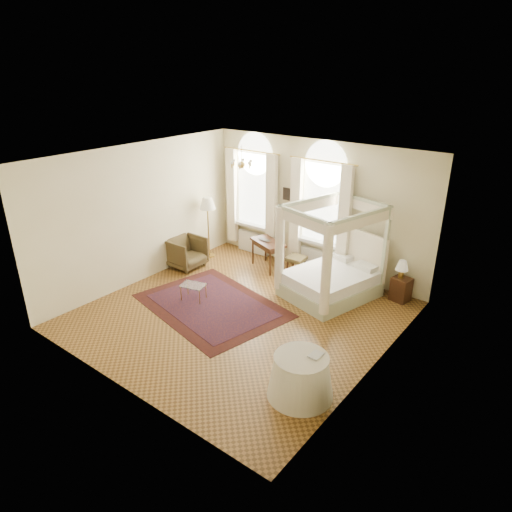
{
  "coord_description": "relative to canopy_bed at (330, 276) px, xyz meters",
  "views": [
    {
      "loc": [
        5.44,
        -6.46,
        4.94
      ],
      "look_at": [
        0.12,
        0.4,
        1.25
      ],
      "focal_mm": 32.0,
      "sensor_mm": 36.0,
      "label": 1
    }
  ],
  "objects": [
    {
      "name": "wall_pictures",
      "position": [
        -0.98,
        1.05,
        1.4
      ],
      "size": [
        2.54,
        0.03,
        0.39
      ],
      "color": "black",
      "rests_on": "room_walls"
    },
    {
      "name": "laptop",
      "position": [
        -2.13,
        0.43,
        0.26
      ],
      "size": [
        0.39,
        0.29,
        0.03
      ],
      "primitive_type": "imported",
      "rotation": [
        0.0,
        0.0,
        2.97
      ],
      "color": "black",
      "rests_on": "writing_desk"
    },
    {
      "name": "coffee_table",
      "position": [
        -2.31,
        -2.05,
        -0.16
      ],
      "size": [
        0.62,
        0.51,
        0.37
      ],
      "color": "white",
      "rests_on": "ground"
    },
    {
      "name": "armchair",
      "position": [
        -3.75,
        -0.85,
        -0.09
      ],
      "size": [
        0.89,
        0.86,
        0.79
      ],
      "primitive_type": "imported",
      "rotation": [
        0.0,
        0.0,
        1.59
      ],
      "color": "#44361D",
      "rests_on": "ground"
    },
    {
      "name": "chandelier",
      "position": [
        -1.96,
        -0.72,
        2.42
      ],
      "size": [
        0.51,
        0.45,
        0.5
      ],
      "color": "#B48F3C",
      "rests_on": "room_walls"
    },
    {
      "name": "stool",
      "position": [
        -1.2,
        0.46,
        -0.08
      ],
      "size": [
        0.47,
        0.47,
        0.49
      ],
      "color": "#4E4121",
      "rests_on": "ground"
    },
    {
      "name": "window_left",
      "position": [
        -2.96,
        0.95,
        1.0
      ],
      "size": [
        1.62,
        0.27,
        3.29
      ],
      "color": "white",
      "rests_on": "room_walls"
    },
    {
      "name": "writing_desk",
      "position": [
        -2.02,
        0.37,
        0.14
      ],
      "size": [
        1.1,
        0.84,
        0.74
      ],
      "color": "#3A1D10",
      "rests_on": "ground"
    },
    {
      "name": "window_right",
      "position": [
        -0.86,
        0.95,
        1.0
      ],
      "size": [
        1.62,
        0.27,
        3.29
      ],
      "color": "white",
      "rests_on": "room_walls"
    },
    {
      "name": "oriental_rug",
      "position": [
        -1.8,
        -2.01,
        -0.48
      ],
      "size": [
        3.59,
        2.91,
        0.01
      ],
      "color": "#40150F",
      "rests_on": "ground"
    },
    {
      "name": "ground",
      "position": [
        -1.06,
        -1.92,
        -0.49
      ],
      "size": [
        6.0,
        6.0,
        0.0
      ],
      "primitive_type": "plane",
      "color": "olive",
      "rests_on": "ground"
    },
    {
      "name": "book",
      "position": [
        1.39,
        -3.12,
        0.25
      ],
      "size": [
        0.19,
        0.25,
        0.02
      ],
      "primitive_type": "imported",
      "rotation": [
        0.0,
        0.0,
        -0.03
      ],
      "color": "black",
      "rests_on": "side_table"
    },
    {
      "name": "nightstand_lamp",
      "position": [
        1.34,
        0.78,
        0.33
      ],
      "size": [
        0.28,
        0.28,
        0.41
      ],
      "color": "#B48F3C",
      "rests_on": "nightstand"
    },
    {
      "name": "side_table",
      "position": [
        1.32,
        -3.29,
        -0.13
      ],
      "size": [
        1.07,
        1.07,
        0.73
      ],
      "color": "beige",
      "rests_on": "ground"
    },
    {
      "name": "room_walls",
      "position": [
        -1.06,
        -1.92,
        1.49
      ],
      "size": [
        6.0,
        6.0,
        6.0
      ],
      "color": "beige",
      "rests_on": "ground"
    },
    {
      "name": "floor_lamp",
      "position": [
        -3.76,
        0.02,
        0.94
      ],
      "size": [
        0.43,
        0.43,
        1.68
      ],
      "color": "#B48F3C",
      "rests_on": "ground"
    },
    {
      "name": "nightstand",
      "position": [
        1.38,
        0.78,
        -0.21
      ],
      "size": [
        0.44,
        0.41,
        0.55
      ],
      "primitive_type": "cube",
      "rotation": [
        0.0,
        0.0,
        -0.19
      ],
      "color": "#3A1D10",
      "rests_on": "ground"
    },
    {
      "name": "canopy_bed",
      "position": [
        0.0,
        0.0,
        0.0
      ],
      "size": [
        2.06,
        2.32,
        2.15
      ],
      "color": "#B3BB97",
      "rests_on": "ground"
    }
  ]
}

